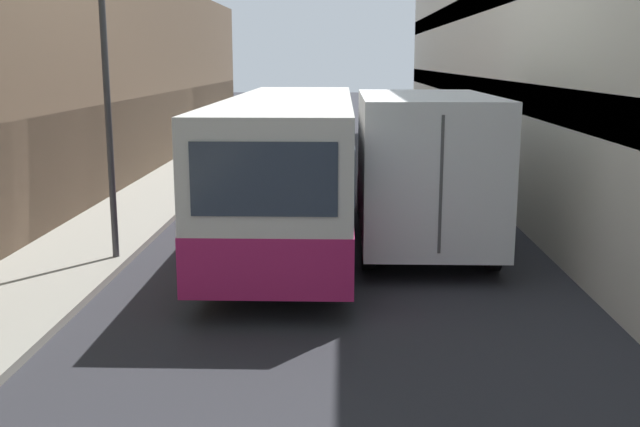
# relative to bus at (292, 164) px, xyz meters

# --- Properties ---
(ground_plane) EXTENTS (150.00, 150.00, 0.00)m
(ground_plane) POSITION_rel_bus_xyz_m (0.78, -2.42, -1.59)
(ground_plane) COLOR #2B2B30
(sidewalk_left) EXTENTS (2.29, 60.00, 0.13)m
(sidewalk_left) POSITION_rel_bus_xyz_m (-4.07, -2.42, -1.53)
(sidewalk_left) COLOR gray
(sidewalk_left) RESTS_ON ground_plane
(bus) EXTENTS (2.51, 11.36, 3.00)m
(bus) POSITION_rel_bus_xyz_m (0.00, 0.00, 0.00)
(bus) COLOR silver
(bus) RESTS_ON ground_plane
(box_truck) EXTENTS (2.50, 7.18, 3.10)m
(box_truck) POSITION_rel_bus_xyz_m (2.68, -0.23, 0.07)
(box_truck) COLOR silver
(box_truck) RESTS_ON ground_plane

